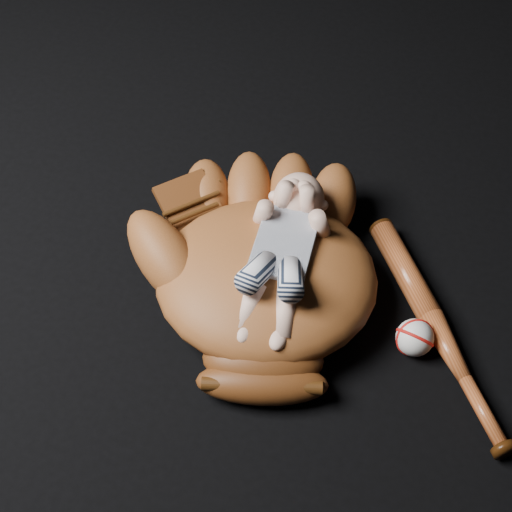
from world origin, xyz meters
The scene contains 4 objects.
baseball_glove centered at (0.03, 0.04, 0.08)m, with size 0.47×0.54×0.17m, color brown, non-canonical shape.
newborn_baby centered at (0.05, 0.05, 0.13)m, with size 0.15×0.34×0.14m, color #E5AE93, non-canonical shape.
baseball_bat centered at (0.33, 0.05, 0.02)m, with size 0.04×0.48×0.04m, color #95421C, non-canonical shape.
baseball centered at (0.29, 0.01, 0.03)m, with size 0.06×0.06×0.06m, color white.
Camera 1 is at (0.23, -0.74, 1.12)m, focal length 55.00 mm.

